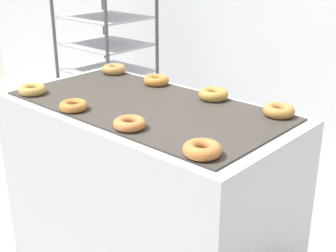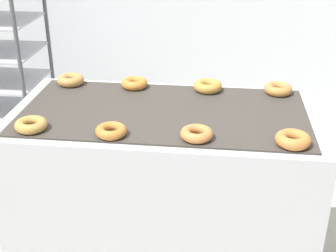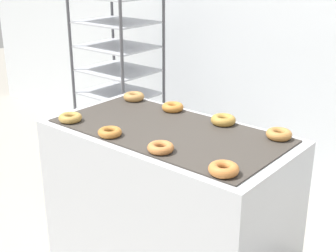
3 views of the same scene
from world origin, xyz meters
name	(u,v)px [view 3 (image 3 of 3)]	position (x,y,z in m)	size (l,w,h in m)	color
wall_back	(300,13)	(0.00, 2.12, 1.40)	(8.00, 0.05, 2.80)	silver
fryer_machine	(168,206)	(0.00, 0.61, 0.47)	(1.34, 0.71, 0.94)	#B7BABF
baking_rack_cart	(118,82)	(-1.18, 1.40, 0.83)	(0.60, 0.49, 1.63)	#4C4C51
donut_near_left	(70,118)	(-0.50, 0.36, 0.96)	(0.13, 0.13, 0.04)	#A77E3B
donut_near_midleft	(110,132)	(-0.17, 0.35, 0.95)	(0.12, 0.12, 0.04)	#AB6B2C
donut_near_midright	(161,148)	(0.16, 0.36, 0.96)	(0.13, 0.13, 0.04)	#B87039
donut_near_right	(224,169)	(0.52, 0.35, 0.96)	(0.13, 0.13, 0.04)	#B86E33
donut_far_left	(134,97)	(-0.50, 0.87, 0.96)	(0.13, 0.13, 0.05)	#A8783F
donut_far_midleft	(173,107)	(-0.18, 0.87, 0.96)	(0.13, 0.13, 0.04)	#B9722D
donut_far_midright	(223,120)	(0.18, 0.87, 0.96)	(0.14, 0.14, 0.05)	#A77D35
donut_far_right	(279,134)	(0.51, 0.87, 0.96)	(0.13, 0.13, 0.04)	#AE7538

